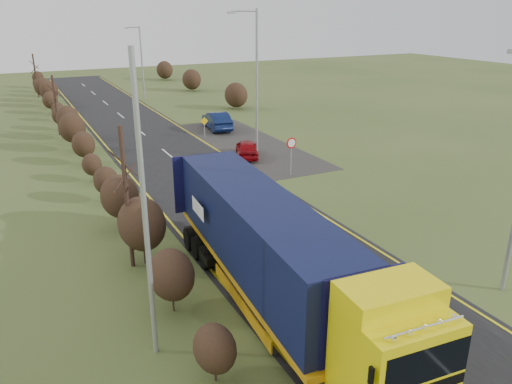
{
  "coord_description": "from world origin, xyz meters",
  "views": [
    {
      "loc": [
        -10.25,
        -15.06,
        10.23
      ],
      "look_at": [
        -0.42,
        4.5,
        2.16
      ],
      "focal_mm": 35.0,
      "sensor_mm": 36.0,
      "label": 1
    }
  ],
  "objects": [
    {
      "name": "road",
      "position": [
        0.0,
        10.0,
        0.01
      ],
      "size": [
        8.0,
        120.0,
        0.02
      ],
      "primitive_type": "cube",
      "color": "black",
      "rests_on": "ground"
    },
    {
      "name": "lorry",
      "position": [
        -2.8,
        -1.62,
        2.34
      ],
      "size": [
        3.35,
        14.93,
        4.12
      ],
      "rotation": [
        0.0,
        0.0,
        -0.07
      ],
      "color": "black",
      "rests_on": "ground"
    },
    {
      "name": "speed_sign",
      "position": [
        5.6,
        11.46,
        1.8
      ],
      "size": [
        0.7,
        0.1,
        2.55
      ],
      "color": "#989C9E",
      "rests_on": "ground"
    },
    {
      "name": "ground",
      "position": [
        0.0,
        0.0,
        0.0
      ],
      "size": [
        160.0,
        160.0,
        0.0
      ],
      "primitive_type": "plane",
      "color": "#3B4E21",
      "rests_on": "ground"
    },
    {
      "name": "left_pole",
      "position": [
        -7.2,
        -1.93,
        4.68
      ],
      "size": [
        0.16,
        0.16,
        9.36
      ],
      "primitive_type": "cylinder",
      "color": "#989C9E",
      "rests_on": "ground"
    },
    {
      "name": "lane_markings",
      "position": [
        0.0,
        9.69,
        0.03
      ],
      "size": [
        7.52,
        116.0,
        0.01
      ],
      "color": "gold",
      "rests_on": "road"
    },
    {
      "name": "warning_board",
      "position": [
        4.35,
        23.63,
        1.03
      ],
      "size": [
        0.66,
        0.11,
        1.72
      ],
      "color": "#989C9E",
      "rests_on": "ground"
    },
    {
      "name": "layby",
      "position": [
        6.5,
        20.0,
        0.01
      ],
      "size": [
        6.0,
        18.0,
        0.02
      ],
      "primitive_type": "cube",
      "color": "#2A2825",
      "rests_on": "ground"
    },
    {
      "name": "streetlight_mid",
      "position": [
        5.29,
        16.02,
        5.7
      ],
      "size": [
        2.17,
        0.21,
        10.26
      ],
      "color": "#989C9E",
      "rests_on": "ground"
    },
    {
      "name": "hedgerow",
      "position": [
        -6.0,
        7.89,
        1.62
      ],
      "size": [
        2.24,
        102.04,
        6.05
      ],
      "color": "black",
      "rests_on": "ground"
    },
    {
      "name": "streetlight_far",
      "position": [
        4.5,
        43.95,
        4.6
      ],
      "size": [
        1.79,
        0.18,
        8.38
      ],
      "color": "#989C9E",
      "rests_on": "ground"
    },
    {
      "name": "car_red_hatchback",
      "position": [
        4.95,
        16.65,
        0.65
      ],
      "size": [
        2.85,
        4.09,
        1.29
      ],
      "primitive_type": "imported",
      "rotation": [
        0.0,
        0.0,
        2.75
      ],
      "color": "maroon",
      "rests_on": "ground"
    },
    {
      "name": "car_blue_sedan",
      "position": [
        6.4,
        25.88,
        0.79
      ],
      "size": [
        2.25,
        4.96,
        1.58
      ],
      "primitive_type": "imported",
      "rotation": [
        0.0,
        0.0,
        3.02
      ],
      "color": "#0A153A",
      "rests_on": "ground"
    }
  ]
}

